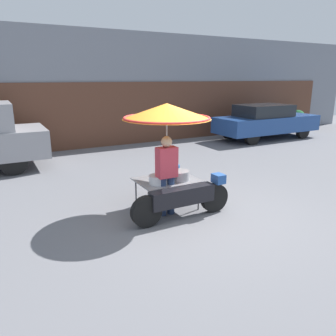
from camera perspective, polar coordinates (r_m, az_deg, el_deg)
name	(u,v)px	position (r m, az deg, el deg)	size (l,w,h in m)	color
ground_plane	(198,215)	(6.41, 5.32, -8.16)	(36.00, 36.00, 0.00)	slate
shopfront_building	(83,89)	(13.49, -14.60, 13.10)	(28.00, 2.06, 4.25)	gray
vendor_motorcycle_cart	(169,132)	(6.23, 0.23, 6.27)	(2.04, 1.69, 2.10)	black
vendor_person	(167,172)	(6.14, -0.24, -0.71)	(0.38, 0.22, 1.53)	navy
parked_car	(266,121)	(14.73, 16.70, 7.83)	(4.65, 1.68, 1.47)	black
potted_plant	(297,118)	(17.76, 21.61, 8.07)	(0.75, 0.75, 1.01)	gray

